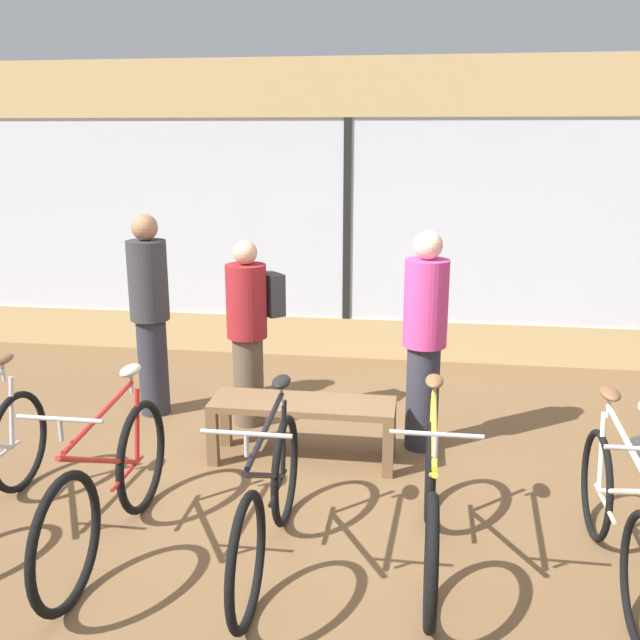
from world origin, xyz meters
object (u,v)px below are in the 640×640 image
at_px(bicycle_right, 431,504).
at_px(customer_by_window, 249,327).
at_px(bicycle_left, 109,489).
at_px(customer_mid_floor, 425,337).
at_px(customer_near_rack, 150,311).
at_px(bicycle_far_right, 617,519).
at_px(bicycle_center, 268,503).
at_px(display_bench, 303,412).

xyz_separation_m(bicycle_right, customer_by_window, (-1.53, 1.88, 0.48)).
height_order(bicycle_left, customer_by_window, customer_by_window).
relative_size(bicycle_left, customer_mid_floor, 1.02).
bearing_deg(customer_near_rack, customer_mid_floor, -9.09).
height_order(bicycle_left, bicycle_right, bicycle_left).
bearing_deg(bicycle_far_right, customer_mid_floor, 123.48).
height_order(bicycle_center, bicycle_right, bicycle_center).
bearing_deg(display_bench, customer_near_rack, 152.92).
xyz_separation_m(bicycle_center, bicycle_right, (0.93, 0.15, -0.01)).
bearing_deg(bicycle_center, bicycle_right, 9.37).
distance_m(bicycle_left, customer_by_window, 2.11).
bearing_deg(bicycle_far_right, bicycle_left, -177.64).
distance_m(bicycle_right, customer_near_rack, 3.19).
distance_m(bicycle_far_right, display_bench, 2.34).
distance_m(customer_near_rack, customer_by_window, 0.92).
height_order(bicycle_center, customer_by_window, customer_by_window).
distance_m(customer_by_window, customer_mid_floor, 1.49).
height_order(bicycle_left, customer_near_rack, customer_near_rack).
bearing_deg(customer_mid_floor, bicycle_center, -116.18).
xyz_separation_m(bicycle_right, display_bench, (-0.96, 1.22, 0.01)).
bearing_deg(bicycle_center, customer_mid_floor, 63.82).
height_order(display_bench, customer_by_window, customer_by_window).
bearing_deg(customer_mid_floor, bicycle_far_right, -56.52).
distance_m(bicycle_far_right, customer_near_rack, 4.03).
height_order(bicycle_right, customer_by_window, customer_by_window).
relative_size(bicycle_left, bicycle_right, 1.03).
height_order(bicycle_far_right, customer_near_rack, customer_near_rack).
xyz_separation_m(bicycle_left, bicycle_far_right, (2.91, 0.12, -0.02)).
xyz_separation_m(display_bench, customer_near_rack, (-1.48, 0.76, 0.55)).
distance_m(bicycle_left, customer_mid_floor, 2.58).
height_order(bicycle_right, customer_mid_floor, customer_mid_floor).
relative_size(bicycle_far_right, customer_mid_floor, 0.96).
xyz_separation_m(bicycle_center, customer_mid_floor, (0.86, 1.75, 0.53)).
xyz_separation_m(customer_near_rack, customer_by_window, (0.91, -0.10, -0.08)).
relative_size(bicycle_center, customer_by_window, 1.07).
bearing_deg(customer_near_rack, display_bench, -27.08).
relative_size(bicycle_right, display_bench, 1.23).
bearing_deg(customer_near_rack, bicycle_right, -39.10).
bearing_deg(bicycle_left, customer_mid_floor, 43.78).
distance_m(bicycle_left, bicycle_right, 1.90).
bearing_deg(display_bench, bicycle_left, -124.11).
distance_m(bicycle_right, customer_mid_floor, 1.69).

